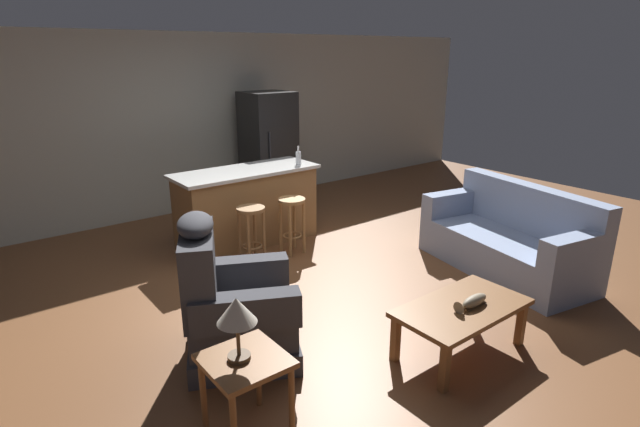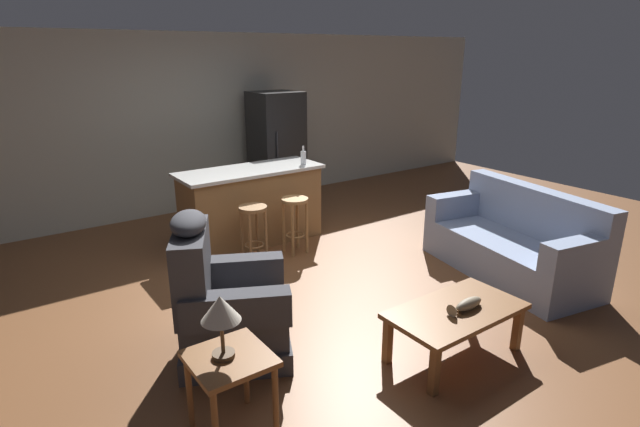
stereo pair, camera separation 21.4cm
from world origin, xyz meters
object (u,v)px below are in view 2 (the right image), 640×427
(kitchen_island, at_px, (252,205))
(bar_stool_left, at_px, (253,224))
(end_table, at_px, (230,370))
(bar_stool_right, at_px, (295,215))
(table_lamp, at_px, (221,312))
(couch, at_px, (513,244))
(bottle_tall_green, at_px, (303,157))
(fish_figurine, at_px, (466,305))
(recliner_near_lamp, at_px, (224,305))
(refrigerator, at_px, (277,150))
(coffee_table, at_px, (456,315))

(kitchen_island, distance_m, bar_stool_left, 0.70)
(end_table, xyz_separation_m, bar_stool_right, (1.96, 2.31, 0.01))
(table_lamp, relative_size, bar_stool_right, 0.60)
(couch, xyz_separation_m, bottle_tall_green, (-1.18, 2.34, 0.70))
(bar_stool_left, bearing_deg, kitchen_island, 63.65)
(fish_figurine, distance_m, couch, 1.88)
(recliner_near_lamp, relative_size, kitchen_island, 0.67)
(kitchen_island, relative_size, bottle_tall_green, 7.51)
(recliner_near_lamp, bearing_deg, end_table, -86.36)
(couch, xyz_separation_m, end_table, (-3.57, -0.43, 0.12))
(recliner_near_lamp, bearing_deg, kitchen_island, 83.20)
(bar_stool_left, distance_m, refrigerator, 2.34)
(recliner_near_lamp, height_order, table_lamp, recliner_near_lamp)
(coffee_table, distance_m, bar_stool_right, 2.57)
(recliner_near_lamp, height_order, bar_stool_right, recliner_near_lamp)
(refrigerator, bearing_deg, bottle_tall_green, -106.87)
(kitchen_island, distance_m, bar_stool_right, 0.68)
(coffee_table, xyz_separation_m, kitchen_island, (-0.09, 3.19, 0.11))
(coffee_table, relative_size, table_lamp, 2.68)
(coffee_table, xyz_separation_m, fish_figurine, (0.04, -0.06, 0.10))
(bar_stool_left, bearing_deg, bottle_tall_green, 24.83)
(recliner_near_lamp, bearing_deg, couch, 18.77)
(table_lamp, bearing_deg, recliner_near_lamp, 65.33)
(bottle_tall_green, bearing_deg, recliner_near_lamp, -136.75)
(table_lamp, distance_m, kitchen_island, 3.43)
(couch, height_order, refrigerator, refrigerator)
(couch, relative_size, kitchen_island, 1.13)
(recliner_near_lamp, relative_size, bottle_tall_green, 5.01)
(refrigerator, distance_m, bottle_tall_green, 1.44)
(end_table, distance_m, refrigerator, 5.02)
(recliner_near_lamp, distance_m, kitchen_island, 2.49)
(end_table, relative_size, table_lamp, 1.37)
(couch, distance_m, kitchen_island, 3.12)
(refrigerator, bearing_deg, kitchen_island, -132.34)
(couch, height_order, end_table, couch)
(fish_figurine, distance_m, bar_stool_right, 2.62)
(kitchen_island, xyz_separation_m, refrigerator, (1.09, 1.20, 0.40))
(bar_stool_right, bearing_deg, couch, -49.48)
(coffee_table, relative_size, bar_stool_right, 1.62)
(coffee_table, bearing_deg, end_table, 172.12)
(couch, distance_m, table_lamp, 3.66)
(fish_figurine, bearing_deg, couch, 23.26)
(fish_figurine, xyz_separation_m, bar_stool_right, (0.11, 2.62, 0.01))
(coffee_table, distance_m, bottle_tall_green, 3.15)
(couch, distance_m, refrigerator, 3.83)
(fish_figurine, distance_m, recliner_near_lamp, 1.89)
(table_lamp, bearing_deg, end_table, -27.91)
(table_lamp, height_order, bottle_tall_green, bottle_tall_green)
(coffee_table, relative_size, recliner_near_lamp, 0.92)
(couch, xyz_separation_m, refrigerator, (-0.76, 3.71, 0.54))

